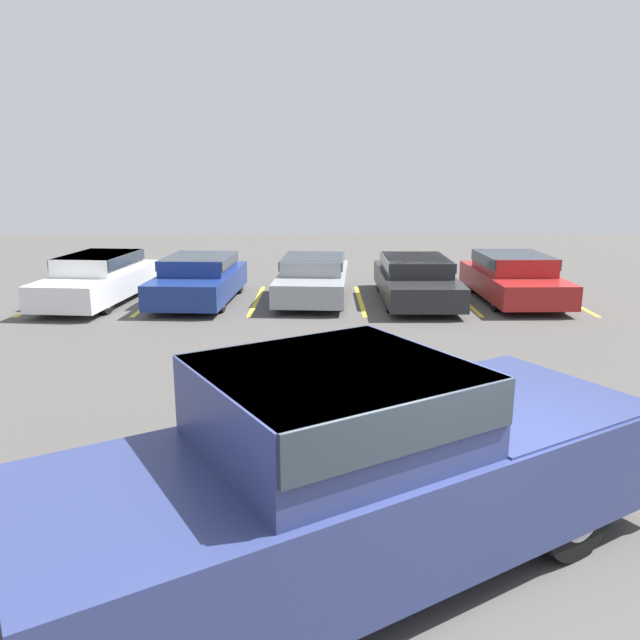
{
  "coord_description": "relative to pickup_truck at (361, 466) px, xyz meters",
  "views": [
    {
      "loc": [
        -0.94,
        -4.44,
        3.43
      ],
      "look_at": [
        -0.92,
        5.65,
        1.0
      ],
      "focal_mm": 35.0,
      "sensor_mm": 36.0,
      "label": 1
    }
  ],
  "objects": [
    {
      "name": "parked_sedan_e",
      "position": [
        4.83,
        11.6,
        -0.28
      ],
      "size": [
        1.92,
        4.47,
        1.25
      ],
      "rotation": [
        0.0,
        0.0,
        -1.55
      ],
      "color": "maroon",
      "rests_on": "ground_plane"
    },
    {
      "name": "parked_sedan_c",
      "position": [
        -0.55,
        11.8,
        -0.32
      ],
      "size": [
        2.05,
        4.56,
        1.16
      ],
      "rotation": [
        0.0,
        0.0,
        -1.63
      ],
      "color": "gray",
      "rests_on": "ground_plane"
    },
    {
      "name": "parked_sedan_d",
      "position": [
        2.19,
        11.53,
        -0.31
      ],
      "size": [
        1.86,
        4.79,
        1.17
      ],
      "rotation": [
        0.0,
        0.0,
        -1.58
      ],
      "color": "#232326",
      "rests_on": "ground_plane"
    },
    {
      "name": "stall_stripe_c",
      "position": [
        -2.08,
        11.57,
        -0.94
      ],
      "size": [
        0.12,
        4.0,
        0.01
      ],
      "primitive_type": "cube",
      "color": "yellow",
      "rests_on": "ground_plane"
    },
    {
      "name": "stall_stripe_e",
      "position": [
        3.53,
        11.57,
        -0.94
      ],
      "size": [
        0.12,
        4.0,
        0.01
      ],
      "primitive_type": "cube",
      "color": "yellow",
      "rests_on": "ground_plane"
    },
    {
      "name": "stall_stripe_b",
      "position": [
        -4.88,
        11.57,
        -0.94
      ],
      "size": [
        0.12,
        4.0,
        0.01
      ],
      "primitive_type": "cube",
      "color": "yellow",
      "rests_on": "ground_plane"
    },
    {
      "name": "parked_sedan_a",
      "position": [
        -6.22,
        11.4,
        -0.26
      ],
      "size": [
        2.15,
        4.8,
        1.28
      ],
      "rotation": [
        0.0,
        0.0,
        -1.67
      ],
      "color": "silver",
      "rests_on": "ground_plane"
    },
    {
      "name": "parked_sedan_b",
      "position": [
        -3.58,
        11.46,
        -0.3
      ],
      "size": [
        2.07,
        4.37,
        1.22
      ],
      "rotation": [
        0.0,
        0.0,
        -1.62
      ],
      "color": "navy",
      "rests_on": "ground_plane"
    },
    {
      "name": "stall_stripe_f",
      "position": [
        6.33,
        11.57,
        -0.94
      ],
      "size": [
        0.12,
        4.0,
        0.01
      ],
      "primitive_type": "cube",
      "color": "yellow",
      "rests_on": "ground_plane"
    },
    {
      "name": "stall_stripe_a",
      "position": [
        -7.68,
        11.57,
        -0.94
      ],
      "size": [
        0.12,
        4.0,
        0.01
      ],
      "primitive_type": "cube",
      "color": "yellow",
      "rests_on": "ground_plane"
    },
    {
      "name": "stall_stripe_d",
      "position": [
        0.72,
        11.57,
        -0.94
      ],
      "size": [
        0.12,
        4.0,
        0.01
      ],
      "primitive_type": "cube",
      "color": "yellow",
      "rests_on": "ground_plane"
    },
    {
      "name": "ground_plane",
      "position": [
        0.57,
        -0.49,
        -0.94
      ],
      "size": [
        60.0,
        60.0,
        0.0
      ],
      "primitive_type": "plane",
      "color": "#4C4947"
    },
    {
      "name": "pickup_truck",
      "position": [
        0.0,
        0.0,
        0.0
      ],
      "size": [
        5.95,
        4.73,
        1.9
      ],
      "rotation": [
        0.0,
        0.0,
        0.55
      ],
      "color": "navy",
      "rests_on": "ground_plane"
    }
  ]
}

